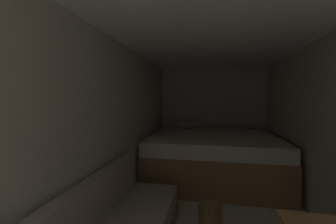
% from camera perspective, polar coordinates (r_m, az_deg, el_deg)
% --- Properties ---
extents(wall_back, '(2.35, 0.05, 2.06)m').
position_cam_1_polar(wall_back, '(4.81, 11.63, -0.85)').
color(wall_back, beige).
rests_on(wall_back, ground).
extents(wall_left, '(0.05, 5.08, 2.06)m').
position_cam_1_polar(wall_left, '(2.50, -14.74, -4.96)').
color(wall_left, beige).
rests_on(wall_left, ground).
extents(ceiling_slab, '(2.35, 5.08, 0.05)m').
position_cam_1_polar(ceiling_slab, '(2.34, 13.15, 20.63)').
color(ceiling_slab, white).
rests_on(ceiling_slab, wall_left).
extents(bed, '(2.13, 1.88, 0.93)m').
position_cam_1_polar(bed, '(3.92, 11.70, -11.40)').
color(bed, '#9E7247').
rests_on(bed, ground).
extents(wicker_basket, '(0.26, 0.26, 0.22)m').
position_cam_1_polar(wicker_basket, '(2.70, 11.10, -24.91)').
color(wicker_basket, olive).
rests_on(wicker_basket, ground).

